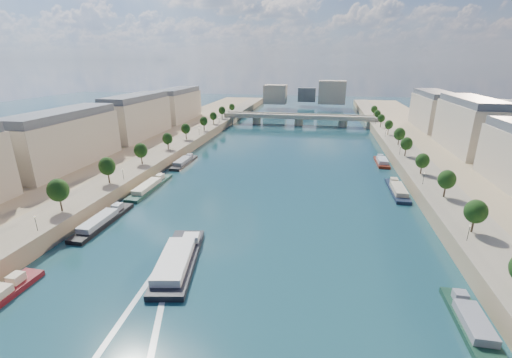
% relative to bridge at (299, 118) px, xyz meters
% --- Properties ---
extents(ground, '(700.00, 700.00, 0.00)m').
position_rel_bridge_xyz_m(ground, '(0.00, -120.57, -5.08)').
color(ground, '#0B2734').
rests_on(ground, ground).
extents(quay_left, '(44.00, 520.00, 5.00)m').
position_rel_bridge_xyz_m(quay_left, '(-72.00, -120.57, -2.58)').
color(quay_left, '#9E8460').
rests_on(quay_left, ground).
extents(quay_right, '(44.00, 520.00, 5.00)m').
position_rel_bridge_xyz_m(quay_right, '(72.00, -120.57, -2.58)').
color(quay_right, '#9E8460').
rests_on(quay_right, ground).
extents(pave_left, '(14.00, 520.00, 0.10)m').
position_rel_bridge_xyz_m(pave_left, '(-57.00, -120.57, -0.03)').
color(pave_left, gray).
rests_on(pave_left, quay_left).
extents(pave_right, '(14.00, 520.00, 0.10)m').
position_rel_bridge_xyz_m(pave_right, '(57.00, -120.57, -0.03)').
color(pave_right, gray).
rests_on(pave_right, quay_right).
extents(trees_left, '(4.80, 268.80, 8.26)m').
position_rel_bridge_xyz_m(trees_left, '(-55.00, -118.57, 5.39)').
color(trees_left, '#382B1E').
rests_on(trees_left, ground).
extents(trees_right, '(4.80, 268.80, 8.26)m').
position_rel_bridge_xyz_m(trees_right, '(55.00, -110.57, 5.39)').
color(trees_right, '#382B1E').
rests_on(trees_right, ground).
extents(lamps_left, '(0.36, 200.36, 4.28)m').
position_rel_bridge_xyz_m(lamps_left, '(-52.50, -130.57, 2.70)').
color(lamps_left, black).
rests_on(lamps_left, ground).
extents(lamps_right, '(0.36, 200.36, 4.28)m').
position_rel_bridge_xyz_m(lamps_right, '(52.50, -115.57, 2.70)').
color(lamps_right, black).
rests_on(lamps_right, ground).
extents(buildings_left, '(16.00, 226.00, 23.20)m').
position_rel_bridge_xyz_m(buildings_left, '(-85.00, -108.57, 11.37)').
color(buildings_left, '#B9AA8E').
rests_on(buildings_left, ground).
extents(buildings_right, '(16.00, 226.00, 23.20)m').
position_rel_bridge_xyz_m(buildings_right, '(85.00, -108.57, 11.37)').
color(buildings_right, '#B9AA8E').
rests_on(buildings_right, ground).
extents(skyline, '(79.00, 42.00, 22.00)m').
position_rel_bridge_xyz_m(skyline, '(3.19, 98.95, 9.57)').
color(skyline, '#B9AA8E').
rests_on(skyline, ground).
extents(bridge, '(112.00, 12.00, 8.15)m').
position_rel_bridge_xyz_m(bridge, '(0.00, 0.00, 0.00)').
color(bridge, '#C1B79E').
rests_on(bridge, ground).
extents(tour_barge, '(13.07, 29.08, 3.81)m').
position_rel_bridge_xyz_m(tour_barge, '(-14.97, -190.68, -4.02)').
color(tour_barge, black).
rests_on(tour_barge, ground).
extents(wake, '(12.34, 26.02, 0.04)m').
position_rel_bridge_xyz_m(wake, '(-14.97, -207.27, -5.06)').
color(wake, silver).
rests_on(wake, ground).
extents(moored_barges_left, '(5.00, 158.15, 3.60)m').
position_rel_bridge_xyz_m(moored_barges_left, '(-45.50, -177.77, -4.24)').
color(moored_barges_left, '#1B283C').
rests_on(moored_barges_left, ground).
extents(moored_barges_right, '(5.00, 162.33, 3.60)m').
position_rel_bridge_xyz_m(moored_barges_right, '(45.50, -168.81, -4.24)').
color(moored_barges_right, black).
rests_on(moored_barges_right, ground).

